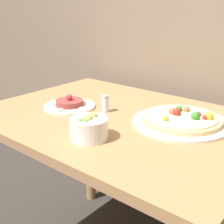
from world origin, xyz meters
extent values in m
cube|color=#AD7F51|center=(0.00, 0.40, 0.78)|extent=(1.13, 0.81, 0.03)
cylinder|color=#AD7F51|center=(-0.50, 0.75, 0.38)|extent=(0.06, 0.06, 0.76)
cylinder|color=silver|center=(0.23, 0.50, 0.80)|extent=(0.37, 0.37, 0.01)
cylinder|color=#E5C17F|center=(0.23, 0.50, 0.81)|extent=(0.30, 0.30, 0.02)
cylinder|color=beige|center=(0.23, 0.50, 0.82)|extent=(0.27, 0.27, 0.01)
sphere|color=#B22D23|center=(0.21, 0.49, 0.84)|extent=(0.03, 0.03, 0.03)
sphere|color=#997047|center=(0.19, 0.50, 0.83)|extent=(0.03, 0.03, 0.03)
sphere|color=#B22D23|center=(0.31, 0.52, 0.83)|extent=(0.02, 0.02, 0.02)
sphere|color=#387F33|center=(0.28, 0.50, 0.84)|extent=(0.03, 0.03, 0.03)
sphere|color=gold|center=(0.21, 0.41, 0.83)|extent=(0.02, 0.02, 0.02)
sphere|color=gold|center=(0.32, 0.53, 0.84)|extent=(0.03, 0.03, 0.03)
sphere|color=#387F33|center=(0.19, 0.54, 0.83)|extent=(0.03, 0.03, 0.03)
sphere|color=#997047|center=(0.22, 0.55, 0.83)|extent=(0.02, 0.02, 0.02)
sphere|color=#B22D23|center=(0.28, 0.53, 0.83)|extent=(0.02, 0.02, 0.02)
cylinder|color=silver|center=(-0.24, 0.36, 0.80)|extent=(0.22, 0.22, 0.01)
cylinder|color=#933D38|center=(-0.24, 0.36, 0.82)|extent=(0.12, 0.12, 0.02)
sphere|color=#E0384C|center=(-0.24, 0.36, 0.84)|extent=(0.03, 0.03, 0.03)
cube|color=white|center=(-0.15, 0.36, 0.81)|extent=(0.04, 0.02, 0.01)
cube|color=white|center=(-0.21, 0.44, 0.81)|extent=(0.03, 0.04, 0.01)
cube|color=white|center=(-0.31, 0.41, 0.81)|extent=(0.04, 0.04, 0.01)
cube|color=white|center=(-0.31, 0.31, 0.81)|extent=(0.04, 0.04, 0.01)
cube|color=white|center=(-0.21, 0.28, 0.81)|extent=(0.03, 0.04, 0.01)
cylinder|color=white|center=(0.05, 0.17, 0.83)|extent=(0.13, 0.13, 0.07)
sphere|color=#A3B25B|center=(0.05, 0.17, 0.86)|extent=(0.04, 0.04, 0.04)
sphere|color=#A3B25B|center=(0.03, 0.18, 0.86)|extent=(0.03, 0.03, 0.03)
sphere|color=#668E42|center=(0.06, 0.15, 0.86)|extent=(0.03, 0.03, 0.03)
sphere|color=#668E42|center=(0.04, 0.14, 0.86)|extent=(0.03, 0.03, 0.03)
sphere|color=#A3B25B|center=(0.05, 0.20, 0.86)|extent=(0.04, 0.04, 0.04)
cylinder|color=silver|center=(-0.08, 0.41, 0.82)|extent=(0.03, 0.03, 0.06)
cylinder|color=#B2B2B7|center=(-0.08, 0.41, 0.86)|extent=(0.03, 0.03, 0.01)
camera|label=1|loc=(0.73, -0.52, 1.23)|focal=50.00mm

